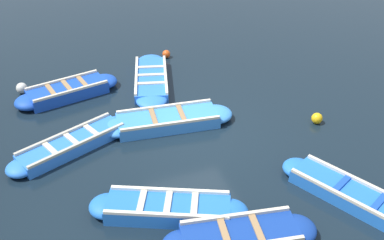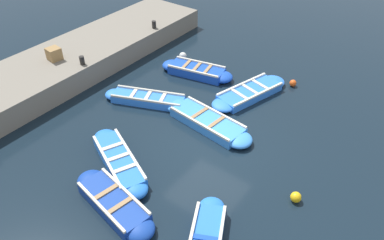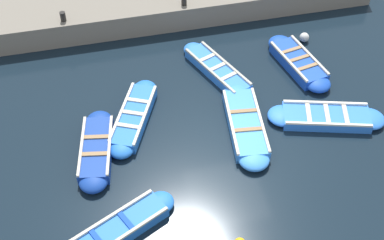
# 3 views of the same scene
# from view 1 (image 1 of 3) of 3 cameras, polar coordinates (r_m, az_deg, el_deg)

# --- Properties ---
(ground_plane) EXTENTS (120.00, 120.00, 0.00)m
(ground_plane) POSITION_cam_1_polar(r_m,az_deg,el_deg) (12.34, 0.41, -1.82)
(ground_plane) COLOR black
(boat_alongside) EXTENTS (3.37, 1.51, 0.44)m
(boat_alongside) POSITION_cam_1_polar(r_m,az_deg,el_deg) (14.52, -15.50, 3.54)
(boat_alongside) COLOR #1947B7
(boat_alongside) RESTS_ON ground
(boat_far_corner) EXTENTS (2.34, 3.78, 0.39)m
(boat_far_corner) POSITION_cam_1_polar(r_m,az_deg,el_deg) (10.76, 20.34, -9.33)
(boat_far_corner) COLOR blue
(boat_far_corner) RESTS_ON ground
(boat_broadside) EXTENTS (3.30, 1.38, 0.43)m
(boat_broadside) POSITION_cam_1_polar(r_m,az_deg,el_deg) (9.33, 6.15, -14.62)
(boat_broadside) COLOR navy
(boat_broadside) RESTS_ON ground
(boat_end_of_row) EXTENTS (3.85, 1.36, 0.40)m
(boat_end_of_row) POSITION_cam_1_polar(r_m,az_deg,el_deg) (12.61, -3.10, -0.07)
(boat_end_of_row) COLOR #3884E0
(boat_end_of_row) RESTS_ON ground
(boat_outer_left) EXTENTS (1.92, 3.80, 0.37)m
(boat_outer_left) POSITION_cam_1_polar(r_m,az_deg,el_deg) (14.83, -5.21, 5.18)
(boat_outer_left) COLOR blue
(boat_outer_left) RESTS_ON ground
(boat_bow_out) EXTENTS (3.47, 2.15, 0.41)m
(boat_bow_out) POSITION_cam_1_polar(r_m,az_deg,el_deg) (9.86, -3.04, -11.21)
(boat_bow_out) COLOR blue
(boat_bow_out) RESTS_ON ground
(boat_inner_gap) EXTENTS (3.57, 2.01, 0.38)m
(boat_inner_gap) POSITION_cam_1_polar(r_m,az_deg,el_deg) (12.10, -14.96, -2.99)
(boat_inner_gap) COLOR blue
(boat_inner_gap) RESTS_ON ground
(buoy_orange_near) EXTENTS (0.31, 0.31, 0.31)m
(buoy_orange_near) POSITION_cam_1_polar(r_m,az_deg,el_deg) (13.21, 15.58, 0.22)
(buoy_orange_near) COLOR #EAB214
(buoy_orange_near) RESTS_ON ground
(buoy_yellow_far) EXTENTS (0.29, 0.29, 0.29)m
(buoy_yellow_far) POSITION_cam_1_polar(r_m,az_deg,el_deg) (16.58, -3.28, 8.37)
(buoy_yellow_far) COLOR #E05119
(buoy_yellow_far) RESTS_ON ground
(buoy_white_drifting) EXTENTS (0.35, 0.35, 0.35)m
(buoy_white_drifting) POSITION_cam_1_polar(r_m,az_deg,el_deg) (15.18, -20.80, 3.81)
(buoy_white_drifting) COLOR silver
(buoy_white_drifting) RESTS_ON ground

